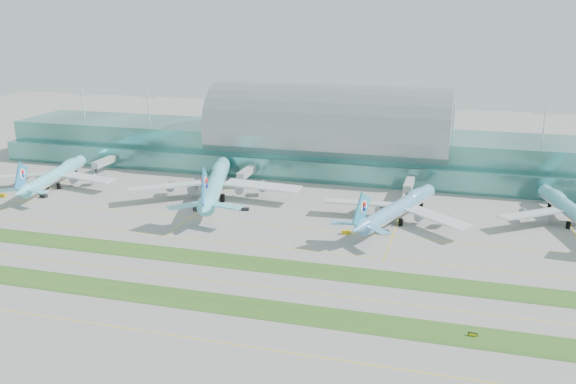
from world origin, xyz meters
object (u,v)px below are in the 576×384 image
(airliner_d, at_px, (573,210))
(airliner_b, at_px, (216,182))
(airliner_c, at_px, (399,207))
(taxiway_sign_east, at_px, (473,334))
(airliner_a, at_px, (56,174))
(terminal, at_px, (329,142))

(airliner_d, bearing_deg, airliner_b, 166.30)
(airliner_d, bearing_deg, airliner_c, 176.68)
(airliner_d, distance_m, taxiway_sign_east, 104.95)
(airliner_b, height_order, airliner_d, airliner_b)
(airliner_a, xyz_separation_m, taxiway_sign_east, (185.86, -91.53, -5.35))
(airliner_a, bearing_deg, airliner_b, -8.51)
(airliner_c, bearing_deg, airliner_a, -163.70)
(terminal, height_order, airliner_d, terminal)
(airliner_a, bearing_deg, airliner_d, -8.45)
(terminal, xyz_separation_m, airliner_a, (-113.60, -64.81, -8.38))
(airliner_a, height_order, airliner_d, airliner_a)
(airliner_c, distance_m, taxiway_sign_east, 89.76)
(terminal, relative_size, taxiway_sign_east, 142.98)
(airliner_a, relative_size, airliner_b, 0.83)
(terminal, bearing_deg, taxiway_sign_east, -65.19)
(airliner_b, height_order, airliner_c, airliner_b)
(airliner_d, height_order, taxiway_sign_east, airliner_d)
(airliner_b, bearing_deg, airliner_c, -22.70)
(terminal, xyz_separation_m, airliner_b, (-35.73, -62.33, -7.04))
(airliner_a, bearing_deg, taxiway_sign_east, -36.55)
(airliner_a, relative_size, airliner_c, 1.02)
(taxiway_sign_east, bearing_deg, airliner_d, 78.77)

